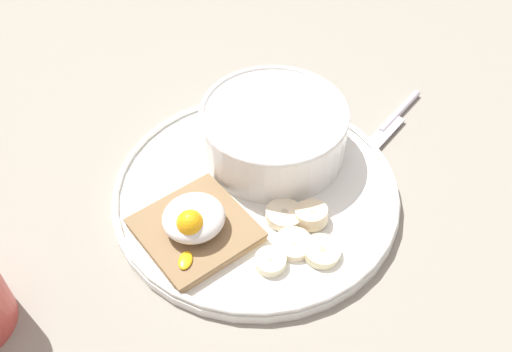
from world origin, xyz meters
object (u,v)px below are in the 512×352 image
Objects in this scene: toast_slice at (195,229)px; banana_slice_left at (282,216)px; banana_slice_front at (312,215)px; banana_slice_right at (270,262)px; banana_slice_inner at (320,253)px; poached_egg at (193,219)px; knife at (395,121)px; oatmeal_bowl at (274,131)px; banana_slice_back at (293,244)px.

toast_slice and banana_slice_left have the same top height.
banana_slice_front reaches higher than banana_slice_right.
banana_slice_left is at bearing 90.06° from banana_slice_inner.
banana_slice_front is 4.09cm from banana_slice_inner.
poached_egg reaches higher than toast_slice.
knife is at bearing 10.62° from banana_slice_left.
knife is (14.39, -4.10, -3.47)cm from oatmeal_bowl.
knife is at bearing 18.14° from banana_slice_back.
banana_slice_front is 6.37cm from banana_slice_right.
banana_slice_inner reaches higher than knife.
banana_slice_left is at bearing -25.15° from toast_slice.
toast_slice is at bearing 133.32° from banana_slice_back.
oatmeal_bowl is at bearing 73.03° from banana_slice_front.
banana_slice_left is 0.33× the size of knife.
banana_slice_left and banana_slice_inner have the same top height.
banana_slice_right is (3.56, -6.73, -1.98)cm from poached_egg.
banana_slice_front is 0.69× the size of banana_slice_inner.
knife is at bearing 17.33° from banana_slice_front.
banana_slice_left is at bearing -23.74° from poached_egg.
banana_slice_left is at bearing 68.38° from banana_slice_back.
poached_egg reaches higher than banana_slice_back.
toast_slice is at bearing 116.31° from banana_slice_right.
banana_slice_front is 2.74cm from banana_slice_left.
poached_egg is 11.11cm from banana_slice_front.
poached_egg is 11.72cm from banana_slice_inner.
banana_slice_front is 0.28× the size of knife.
oatmeal_bowl is 13.35cm from poached_egg.
banana_slice_inner is at bearing -89.94° from banana_slice_left.
banana_slice_inner is at bearing -49.59° from toast_slice.
banana_slice_front is 0.75× the size of banana_slice_back.
poached_egg reaches higher than banana_slice_front.
oatmeal_bowl is 2.24× the size of poached_egg.
oatmeal_bowl reaches higher than banana_slice_left.
banana_slice_right is at bearing -129.22° from oatmeal_bowl.
oatmeal_bowl reaches higher than knife.
banana_slice_right is at bearing -163.39° from knife.
oatmeal_bowl reaches higher than banana_slice_right.
knife is at bearing -15.90° from oatmeal_bowl.
oatmeal_bowl is 10.14cm from banana_slice_front.
banana_slice_back is at bearing 5.01° from banana_slice_right.
poached_egg is 7.87cm from banana_slice_right.
oatmeal_bowl is at bearing 60.23° from banana_slice_back.
poached_egg is 1.52× the size of banana_slice_back.
toast_slice is 8.28cm from banana_slice_left.
toast_slice is 1.44× the size of poached_egg.
banana_slice_back is 0.92× the size of banana_slice_inner.
poached_egg is at bearing 156.26° from banana_slice_left.
knife is (19.35, 3.63, -1.08)cm from banana_slice_left.
banana_slice_left is at bearing 39.47° from banana_slice_right.
banana_slice_back is at bearing -157.76° from banana_slice_front.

